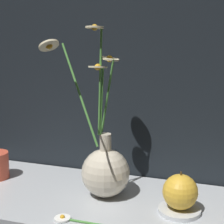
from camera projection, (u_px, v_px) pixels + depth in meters
name	position (u px, v px, depth m)	size (l,w,h in m)	color
ground_plane	(116.00, 205.00, 0.91)	(6.00, 6.00, 0.00)	black
shelf	(116.00, 203.00, 0.91)	(0.90, 0.33, 0.01)	#B2B7BC
vase_with_flowers	(105.00, 168.00, 0.92)	(0.17, 0.20, 0.42)	beige
saucer_plate	(179.00, 210.00, 0.85)	(0.10, 0.10, 0.01)	silver
orange_fruit	(180.00, 192.00, 0.84)	(0.08, 0.08, 0.09)	gold
loose_daisy	(68.00, 219.00, 0.81)	(0.12, 0.04, 0.01)	#4C8E3D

